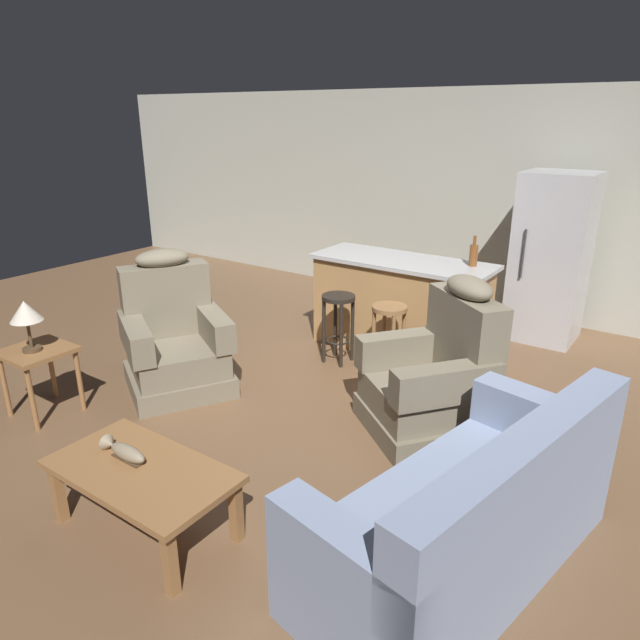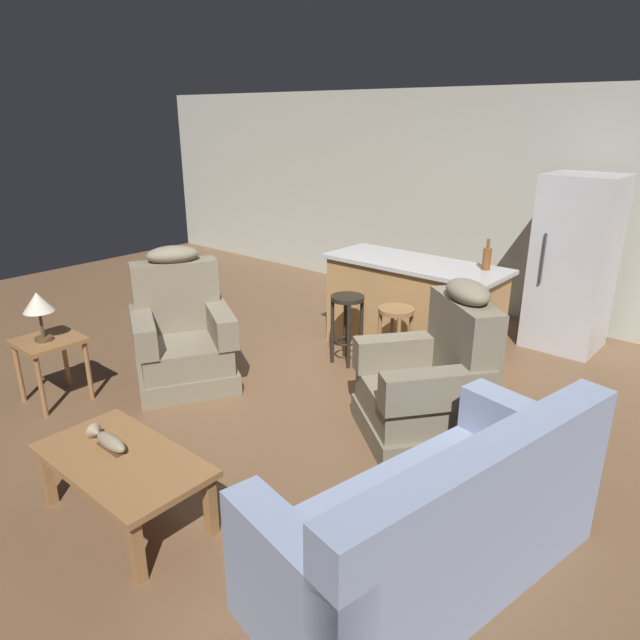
{
  "view_description": "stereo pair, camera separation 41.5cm",
  "coord_description": "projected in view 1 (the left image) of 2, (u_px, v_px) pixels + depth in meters",
  "views": [
    {
      "loc": [
        2.48,
        -3.61,
        2.31
      ],
      "look_at": [
        0.02,
        -0.1,
        0.75
      ],
      "focal_mm": 32.0,
      "sensor_mm": 36.0,
      "label": 1
    },
    {
      "loc": [
        2.81,
        -3.35,
        2.31
      ],
      "look_at": [
        0.02,
        -0.1,
        0.75
      ],
      "focal_mm": 32.0,
      "sensor_mm": 36.0,
      "label": 2
    }
  ],
  "objects": [
    {
      "name": "coffee_table",
      "position": [
        142.0,
        476.0,
        3.24
      ],
      "size": [
        1.1,
        0.6,
        0.42
      ],
      "color": "olive",
      "rests_on": "ground_plane"
    },
    {
      "name": "bottle_tall_green",
      "position": [
        474.0,
        255.0,
        5.34
      ],
      "size": [
        0.08,
        0.08,
        0.29
      ],
      "color": "brown",
      "rests_on": "kitchen_island"
    },
    {
      "name": "end_table",
      "position": [
        38.0,
        361.0,
        4.51
      ],
      "size": [
        0.48,
        0.48,
        0.56
      ],
      "color": "olive",
      "rests_on": "ground_plane"
    },
    {
      "name": "bar_stool_left",
      "position": [
        338.0,
        316.0,
        5.48
      ],
      "size": [
        0.32,
        0.32,
        0.68
      ],
      "color": "black",
      "rests_on": "ground_plane"
    },
    {
      "name": "bar_stool_right",
      "position": [
        389.0,
        328.0,
        5.18
      ],
      "size": [
        0.32,
        0.32,
        0.68
      ],
      "color": "olive",
      "rests_on": "ground_plane"
    },
    {
      "name": "recliner_near_lamp",
      "position": [
        174.0,
        341.0,
        5.01
      ],
      "size": [
        1.14,
        1.14,
        1.2
      ],
      "rotation": [
        0.0,
        0.0,
        -0.52
      ],
      "color": "#756B56",
      "rests_on": "ground_plane"
    },
    {
      "name": "couch",
      "position": [
        469.0,
        517.0,
        2.95
      ],
      "size": [
        1.2,
        2.03,
        0.94
      ],
      "rotation": [
        0.0,
        0.0,
        2.94
      ],
      "color": "#8493B2",
      "rests_on": "ground_plane"
    },
    {
      "name": "fish_figurine",
      "position": [
        124.0,
        451.0,
        3.3
      ],
      "size": [
        0.34,
        0.1,
        0.1
      ],
      "color": "#4C3823",
      "rests_on": "coffee_table"
    },
    {
      "name": "table_lamp",
      "position": [
        26.0,
        314.0,
        4.34
      ],
      "size": [
        0.24,
        0.24,
        0.41
      ],
      "color": "#4C3823",
      "rests_on": "end_table"
    },
    {
      "name": "refrigerator",
      "position": [
        551.0,
        258.0,
        5.96
      ],
      "size": [
        0.7,
        0.69,
        1.76
      ],
      "color": "#B7B7BC",
      "rests_on": "ground_plane"
    },
    {
      "name": "kitchen_island",
      "position": [
        400.0,
        305.0,
        5.78
      ],
      "size": [
        1.8,
        0.7,
        0.95
      ],
      "color": "#AD7F4C",
      "rests_on": "ground_plane"
    },
    {
      "name": "ground_plane",
      "position": [
        324.0,
        398.0,
        4.9
      ],
      "size": [
        12.0,
        12.0,
        0.0
      ],
      "color": "brown"
    },
    {
      "name": "recliner_near_island",
      "position": [
        436.0,
        379.0,
        4.3
      ],
      "size": [
        1.18,
        1.18,
        1.2
      ],
      "rotation": [
        0.0,
        0.0,
        4.06
      ],
      "color": "#756B56",
      "rests_on": "ground_plane"
    },
    {
      "name": "back_wall",
      "position": [
        472.0,
        202.0,
        6.86
      ],
      "size": [
        12.0,
        0.05,
        2.6
      ],
      "color": "#B2B2A3",
      "rests_on": "ground_plane"
    }
  ]
}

